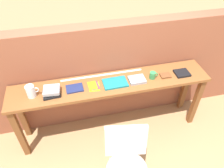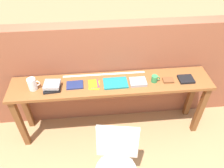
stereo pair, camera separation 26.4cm
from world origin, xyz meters
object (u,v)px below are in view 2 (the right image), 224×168
object	(u,v)px
pitcher_white	(32,84)
leather_journal_brown	(168,80)
book_repair_rightmost	(186,79)
chair_white_moulded	(117,161)
magazine_cycling	(75,85)
pamphlet_pile_colourful	(94,84)
book_open_centre	(115,83)
mug	(155,79)
book_stack_leftmost	(52,86)

from	to	relation	value
pitcher_white	leather_journal_brown	size ratio (longest dim) A/B	1.41
book_repair_rightmost	chair_white_moulded	bearing A→B (deg)	-139.75
magazine_cycling	leather_journal_brown	size ratio (longest dim) A/B	1.54
pamphlet_pile_colourful	book_repair_rightmost	distance (m)	1.15
pitcher_white	magazine_cycling	distance (m)	0.49
book_open_centre	mug	size ratio (longest dim) A/B	2.69
pamphlet_pile_colourful	book_repair_rightmost	bearing A→B (deg)	-1.19
leather_journal_brown	pamphlet_pile_colourful	bearing A→B (deg)	-179.32
magazine_cycling	book_repair_rightmost	world-z (taller)	book_repair_rightmost
pitcher_white	book_open_centre	distance (m)	0.98
book_stack_leftmost	book_open_centre	size ratio (longest dim) A/B	0.71
book_stack_leftmost	book_repair_rightmost	bearing A→B (deg)	0.17
pamphlet_pile_colourful	book_open_centre	world-z (taller)	book_open_centre
mug	book_open_centre	bearing A→B (deg)	179.45
book_stack_leftmost	leather_journal_brown	size ratio (longest dim) A/B	1.62
pamphlet_pile_colourful	leather_journal_brown	bearing A→B (deg)	-1.22
magazine_cycling	leather_journal_brown	world-z (taller)	leather_journal_brown
book_repair_rightmost	mug	bearing A→B (deg)	178.90
chair_white_moulded	pitcher_white	xyz separation A→B (m)	(-0.91, 0.82, 0.43)
book_open_centre	leather_journal_brown	distance (m)	0.66
chair_white_moulded	pitcher_white	bearing A→B (deg)	137.81
pitcher_white	mug	bearing A→B (deg)	-0.24
book_open_centre	magazine_cycling	bearing A→B (deg)	177.20
book_open_centre	pamphlet_pile_colourful	bearing A→B (deg)	176.63
chair_white_moulded	book_stack_leftmost	size ratio (longest dim) A/B	4.22
pamphlet_pile_colourful	mug	xyz separation A→B (m)	(0.75, -0.01, 0.04)
leather_journal_brown	book_stack_leftmost	bearing A→B (deg)	-177.73
pitcher_white	book_stack_leftmost	distance (m)	0.23
magazine_cycling	book_open_centre	distance (m)	0.49
magazine_cycling	pamphlet_pile_colourful	size ratio (longest dim) A/B	1.05
book_stack_leftmost	book_open_centre	bearing A→B (deg)	1.39
leather_journal_brown	book_repair_rightmost	xyz separation A→B (m)	(0.23, -0.00, 0.00)
chair_white_moulded	book_open_centre	bearing A→B (deg)	84.84
pitcher_white	magazine_cycling	size ratio (longest dim) A/B	0.92
chair_white_moulded	book_repair_rightmost	xyz separation A→B (m)	(0.96, 0.81, 0.37)
book_stack_leftmost	pamphlet_pile_colourful	bearing A→B (deg)	3.31
mug	book_repair_rightmost	bearing A→B (deg)	-1.28
pamphlet_pile_colourful	magazine_cycling	bearing A→B (deg)	178.99
mug	book_repair_rightmost	size ratio (longest dim) A/B	0.60
magazine_cycling	leather_journal_brown	bearing A→B (deg)	-3.09
mug	magazine_cycling	bearing A→B (deg)	178.89
book_repair_rightmost	book_open_centre	bearing A→B (deg)	179.30
mug	leather_journal_brown	xyz separation A→B (m)	(0.17, -0.00, -0.03)
pitcher_white	book_open_centre	size ratio (longest dim) A/B	0.62
book_open_centre	leather_journal_brown	size ratio (longest dim) A/B	2.27
book_open_centre	book_repair_rightmost	size ratio (longest dim) A/B	1.61
magazine_cycling	mug	distance (m)	0.98
mug	pamphlet_pile_colourful	bearing A→B (deg)	178.86
mug	leather_journal_brown	world-z (taller)	mug
pamphlet_pile_colourful	mug	size ratio (longest dim) A/B	1.73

